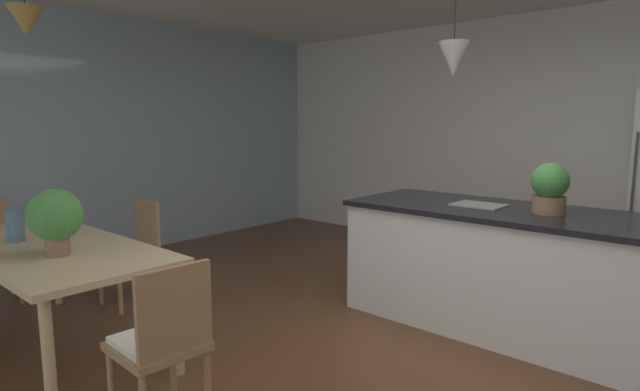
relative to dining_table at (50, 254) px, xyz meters
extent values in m
cube|color=brown|center=(1.95, 1.30, -0.68)|extent=(10.00, 8.40, 0.04)
cube|color=white|center=(1.95, 4.56, 0.69)|extent=(10.00, 0.12, 2.70)
cube|color=#9EB7C6|center=(-2.11, 1.30, 0.69)|extent=(0.06, 8.40, 2.70)
cube|color=#D1B284|center=(0.00, 0.00, 0.04)|extent=(1.98, 0.89, 0.04)
cylinder|color=#D1B284|center=(-0.91, 0.37, -0.31)|extent=(0.06, 0.06, 0.71)
cylinder|color=#D1B284|center=(0.91, 0.37, -0.31)|extent=(0.06, 0.06, 0.71)
cylinder|color=#D1B284|center=(0.91, -0.37, -0.31)|extent=(0.06, 0.06, 0.71)
cube|color=#A87F56|center=(-0.44, 0.77, -0.23)|extent=(0.40, 0.40, 0.04)
cube|color=white|center=(-0.44, 0.77, -0.20)|extent=(0.36, 0.36, 0.03)
cube|color=#A87F56|center=(-0.44, 0.95, 0.00)|extent=(0.38, 0.03, 0.42)
cylinder|color=#A87F56|center=(-0.28, 0.59, -0.46)|extent=(0.04, 0.04, 0.41)
cylinder|color=#A87F56|center=(-0.62, 0.60, -0.46)|extent=(0.04, 0.04, 0.41)
cylinder|color=#A87F56|center=(-0.27, 0.93, -0.46)|extent=(0.04, 0.04, 0.41)
cylinder|color=#A87F56|center=(-0.61, 0.94, -0.46)|extent=(0.04, 0.04, 0.41)
cylinder|color=#A87F56|center=(-1.12, 0.15, -0.46)|extent=(0.04, 0.04, 0.41)
cylinder|color=#A87F56|center=(-1.46, 0.18, -0.46)|extent=(0.04, 0.04, 0.41)
cube|color=#A87F56|center=(1.31, 0.00, -0.23)|extent=(0.42, 0.42, 0.04)
cube|color=white|center=(1.31, 0.00, -0.20)|extent=(0.37, 0.37, 0.03)
cube|color=#A87F56|center=(1.49, -0.01, 0.00)|extent=(0.05, 0.38, 0.42)
cylinder|color=#A87F56|center=(1.13, -0.16, -0.46)|extent=(0.04, 0.04, 0.41)
cylinder|color=#A87F56|center=(1.15, 0.18, -0.46)|extent=(0.04, 0.04, 0.41)
cylinder|color=#A87F56|center=(1.49, 0.16, -0.46)|extent=(0.04, 0.04, 0.41)
cube|color=white|center=(2.06, 2.38, -0.22)|extent=(2.18, 0.90, 0.88)
cube|color=black|center=(2.06, 2.38, 0.22)|extent=(2.24, 0.96, 0.04)
cube|color=gray|center=(1.88, 2.38, 0.24)|extent=(0.36, 0.30, 0.01)
cylinder|color=#4C4C4C|center=(2.63, 3.82, 0.24)|extent=(0.02, 0.02, 1.08)
cone|color=olive|center=(-0.09, 0.00, 1.49)|extent=(0.21, 0.21, 0.18)
cylinder|color=black|center=(1.63, 2.38, 1.75)|extent=(0.01, 0.01, 0.57)
cone|color=#B7B7B7|center=(1.63, 2.38, 1.34)|extent=(0.23, 0.23, 0.26)
cylinder|color=#8C664C|center=(2.38, 2.38, 0.30)|extent=(0.22, 0.22, 0.12)
sphere|color=#478C42|center=(2.38, 2.38, 0.46)|extent=(0.25, 0.25, 0.25)
cylinder|color=#8C664C|center=(0.32, -0.07, 0.12)|extent=(0.14, 0.14, 0.12)
sphere|color=#478C42|center=(0.32, -0.07, 0.31)|extent=(0.32, 0.32, 0.32)
cylinder|color=slate|center=(-0.26, -0.11, 0.17)|extent=(0.11, 0.11, 0.22)
camera|label=1|loc=(3.47, -1.22, 0.86)|focal=28.17mm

